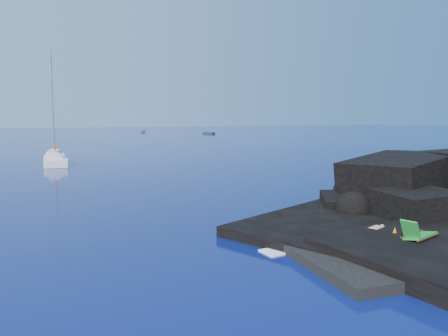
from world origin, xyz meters
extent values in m
plane|color=#030D37|center=(0.00, 0.00, 0.00)|extent=(400.00, 400.00, 0.00)
cube|color=black|center=(4.50, 0.50, 0.00)|extent=(9.08, 6.86, 0.70)
cube|color=white|center=(4.67, 2.12, 0.38)|extent=(2.19, 1.53, 0.05)
cone|color=orange|center=(4.69, 1.18, 0.60)|extent=(0.42, 0.42, 0.50)
cube|color=#2B2A2F|center=(28.41, 129.10, 0.00)|extent=(2.43, 4.43, 0.56)
cube|color=#242328|center=(42.11, 106.84, 0.00)|extent=(2.61, 4.13, 0.53)
camera|label=1|loc=(-8.35, -10.96, 5.12)|focal=35.00mm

